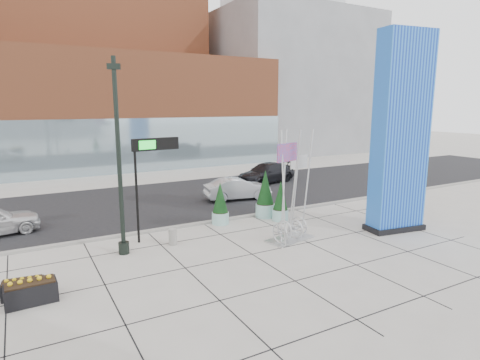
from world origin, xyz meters
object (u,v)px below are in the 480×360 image
lamp_post (120,177)px  public_art_sculpture (291,212)px  blue_pylon (400,137)px  overhead_street_sign (153,153)px  car_silver_mid (237,189)px  concrete_bollard (173,237)px

lamp_post → public_art_sculpture: (7.21, -1.97, -1.95)m
blue_pylon → overhead_street_sign: blue_pylon is taller
blue_pylon → lamp_post: blue_pylon is taller
public_art_sculpture → car_silver_mid: 8.45m
lamp_post → car_silver_mid: size_ratio=1.85×
public_art_sculpture → concrete_bollard: 5.50m
lamp_post → concrete_bollard: size_ratio=11.19×
public_art_sculpture → car_silver_mid: (1.73, 8.25, -0.63)m
concrete_bollard → lamp_post: bearing=-178.8°
overhead_street_sign → blue_pylon: bearing=-28.7°
concrete_bollard → overhead_street_sign: overhead_street_sign is taller
lamp_post → public_art_sculpture: lamp_post is taller
blue_pylon → concrete_bollard: bearing=170.8°
lamp_post → car_silver_mid: bearing=35.1°
car_silver_mid → lamp_post: bearing=134.0°
blue_pylon → lamp_post: (-12.69, 3.28, -1.37)m
overhead_street_sign → car_silver_mid: (7.20, 5.19, -3.34)m
public_art_sculpture → concrete_bollard: (-5.02, 2.01, -0.99)m
concrete_bollard → overhead_street_sign: size_ratio=0.15×
lamp_post → public_art_sculpture: bearing=-15.3°
overhead_street_sign → concrete_bollard: bearing=-73.5°
lamp_post → car_silver_mid: lamp_post is taller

